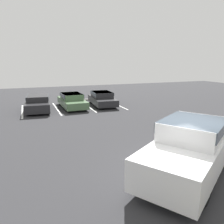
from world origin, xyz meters
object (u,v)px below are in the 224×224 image
(parked_sedan_a, at_px, (38,102))
(parked_sedan_c, at_px, (102,98))
(pickup_truck, at_px, (194,144))
(parked_sedan_b, at_px, (72,100))
(wheel_stop_curb, at_px, (81,100))

(parked_sedan_a, distance_m, parked_sedan_c, 5.48)
(pickup_truck, relative_size, parked_sedan_b, 1.39)
(parked_sedan_a, xyz_separation_m, wheel_stop_curb, (4.24, 3.11, -0.58))
(parked_sedan_b, bearing_deg, parked_sedan_c, 88.06)
(pickup_truck, bearing_deg, parked_sedan_a, 77.54)
(parked_sedan_b, bearing_deg, pickup_truck, 6.76)
(parked_sedan_b, distance_m, parked_sedan_c, 2.72)
(pickup_truck, height_order, wheel_stop_curb, pickup_truck)
(parked_sedan_a, height_order, parked_sedan_c, parked_sedan_c)
(pickup_truck, xyz_separation_m, parked_sedan_b, (-1.81, 12.67, -0.31))
(wheel_stop_curb, bearing_deg, parked_sedan_c, -67.53)
(pickup_truck, height_order, parked_sedan_b, pickup_truck)
(parked_sedan_b, xyz_separation_m, wheel_stop_curb, (1.49, 2.97, -0.57))
(pickup_truck, xyz_separation_m, parked_sedan_a, (-4.56, 12.53, -0.31))
(parked_sedan_c, relative_size, wheel_stop_curb, 2.69)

